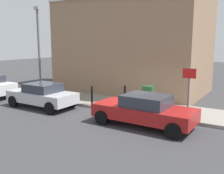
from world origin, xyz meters
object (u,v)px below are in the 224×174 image
bollard_near_cabinet (125,94)px  utility_cabinet (148,97)px  bollard_far_kerb (92,95)px  street_sign (189,85)px  car_red (144,110)px  car_silver (42,95)px  lamppost (39,46)px

bollard_near_cabinet → utility_cabinet: bearing=-93.9°
bollard_far_kerb → street_sign: size_ratio=0.45×
utility_cabinet → street_sign: street_sign is taller
utility_cabinet → car_red: bearing=-159.5°
bollard_near_cabinet → street_sign: (-0.96, -3.79, 0.96)m
car_silver → street_sign: (1.66, -7.53, 0.96)m
bollard_near_cabinet → lamppost: lamppost is taller
car_red → bollard_near_cabinet: size_ratio=4.21×
utility_cabinet → bollard_far_kerb: size_ratio=1.11×
bollard_far_kerb → street_sign: street_sign is taller
utility_cabinet → lamppost: (-0.09, 7.94, 2.62)m
car_silver → lamppost: (2.44, 2.74, 2.60)m
lamppost → street_sign: bearing=-94.3°
utility_cabinet → lamppost: lamppost is taller
lamppost → utility_cabinet: bearing=-89.4°
car_red → lamppost: 9.57m
bollard_near_cabinet → street_sign: bearing=-104.3°
car_silver → lamppost: lamppost is taller
utility_cabinet → bollard_far_kerb: 3.09m
car_red → bollard_far_kerb: (1.50, 3.86, -0.00)m
car_red → lamppost: bearing=-13.9°
car_silver → street_sign: size_ratio=1.72×
bollard_far_kerb → street_sign: (0.16, -5.25, 0.96)m
car_silver → street_sign: 7.77m
utility_cabinet → street_sign: size_ratio=0.50×
bollard_near_cabinet → lamppost: 6.98m
utility_cabinet → car_silver: bearing=115.9°
street_sign → lamppost: (0.78, 10.27, 1.64)m
car_red → bollard_near_cabinet: car_red is taller
car_red → car_silver: bearing=1.4°
utility_cabinet → lamppost: 8.36m
car_red → utility_cabinet: (2.53, 0.95, -0.03)m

